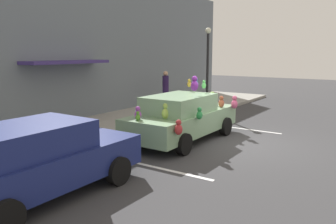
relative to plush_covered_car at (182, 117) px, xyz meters
name	(u,v)px	position (x,y,z in m)	size (l,w,h in m)	color
ground_plane	(238,144)	(0.66, -1.72, -0.81)	(60.00, 60.00, 0.00)	#38383A
sidewalk	(122,124)	(0.66, 3.28, -0.73)	(24.00, 4.00, 0.15)	gray
storefront_building	(82,46)	(0.65, 5.42, 2.39)	(24.00, 1.25, 6.40)	slate
parking_stripe_front	(235,128)	(2.79, -0.72, -0.80)	(0.12, 3.60, 0.01)	silver
parking_stripe_rear	(151,166)	(-2.71, -0.72, -0.80)	(0.12, 3.60, 0.01)	silver
plush_covered_car	(182,117)	(0.00, 0.00, 0.00)	(4.61, 2.15, 2.20)	gray
parked_sedan_behind	(38,160)	(-5.49, 0.04, -0.02)	(4.29, 2.00, 1.54)	navy
teddy_bear_on_sidewalk	(188,110)	(3.20, 1.69, -0.37)	(0.33, 0.27, 0.63)	pink
street_lamp_post	(208,60)	(5.19, 1.78, 1.74)	(0.28, 0.28, 3.92)	black
pedestrian_near_shopfront	(166,90)	(4.82, 3.96, 0.21)	(0.32, 0.32, 1.83)	#291944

